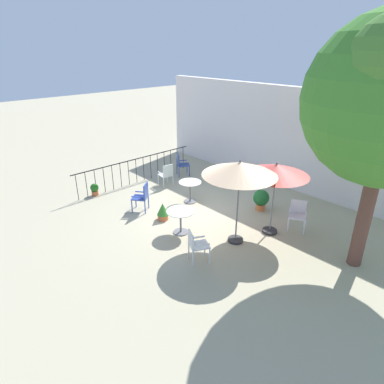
{
  "coord_description": "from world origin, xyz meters",
  "views": [
    {
      "loc": [
        7.27,
        -6.91,
        5.17
      ],
      "look_at": [
        0.0,
        -0.18,
        0.77
      ],
      "focal_mm": 31.09,
      "sensor_mm": 36.0,
      "label": 1
    }
  ],
  "objects_px": {
    "patio_umbrella_0": "(240,170)",
    "patio_chair_2": "(166,173)",
    "potted_plant_0": "(95,189)",
    "potted_plant_3": "(261,199)",
    "cafe_table_1": "(181,217)",
    "patio_chair_1": "(298,213)",
    "patio_umbrella_1": "(276,171)",
    "cafe_table_0": "(190,188)",
    "potted_plant_1": "(230,176)",
    "patio_chair_4": "(142,196)",
    "patio_chair_3": "(196,244)",
    "patio_chair_0": "(181,163)",
    "potted_plant_2": "(163,211)"
  },
  "relations": [
    {
      "from": "patio_umbrella_0",
      "to": "patio_chair_2",
      "type": "bearing_deg",
      "value": 165.87
    },
    {
      "from": "potted_plant_0",
      "to": "potted_plant_3",
      "type": "relative_size",
      "value": 0.64
    },
    {
      "from": "cafe_table_1",
      "to": "patio_umbrella_0",
      "type": "bearing_deg",
      "value": 30.54
    },
    {
      "from": "patio_chair_1",
      "to": "patio_umbrella_1",
      "type": "bearing_deg",
      "value": -118.5
    },
    {
      "from": "cafe_table_0",
      "to": "patio_chair_2",
      "type": "distance_m",
      "value": 1.8
    },
    {
      "from": "potted_plant_1",
      "to": "potted_plant_3",
      "type": "relative_size",
      "value": 0.82
    },
    {
      "from": "patio_chair_4",
      "to": "cafe_table_0",
      "type": "bearing_deg",
      "value": 70.53
    },
    {
      "from": "potted_plant_0",
      "to": "cafe_table_1",
      "type": "bearing_deg",
      "value": 7.89
    },
    {
      "from": "patio_chair_1",
      "to": "patio_chair_4",
      "type": "xyz_separation_m",
      "value": [
        -4.18,
        -2.73,
        0.02
      ]
    },
    {
      "from": "patio_chair_3",
      "to": "potted_plant_3",
      "type": "xyz_separation_m",
      "value": [
        -0.67,
        3.65,
        -0.12
      ]
    },
    {
      "from": "patio_umbrella_1",
      "to": "patio_chair_4",
      "type": "relative_size",
      "value": 2.26
    },
    {
      "from": "patio_umbrella_1",
      "to": "potted_plant_3",
      "type": "xyz_separation_m",
      "value": [
        -1.1,
        1.01,
        -1.56
      ]
    },
    {
      "from": "cafe_table_1",
      "to": "potted_plant_3",
      "type": "distance_m",
      "value": 3.07
    },
    {
      "from": "cafe_table_1",
      "to": "patio_chair_1",
      "type": "bearing_deg",
      "value": 51.1
    },
    {
      "from": "cafe_table_1",
      "to": "patio_chair_2",
      "type": "bearing_deg",
      "value": 147.67
    },
    {
      "from": "cafe_table_1",
      "to": "potted_plant_3",
      "type": "bearing_deg",
      "value": 76.82
    },
    {
      "from": "patio_chair_4",
      "to": "potted_plant_1",
      "type": "bearing_deg",
      "value": 84.4
    },
    {
      "from": "patio_umbrella_0",
      "to": "potted_plant_3",
      "type": "height_order",
      "value": "patio_umbrella_0"
    },
    {
      "from": "patio_chair_0",
      "to": "patio_chair_4",
      "type": "relative_size",
      "value": 0.99
    },
    {
      "from": "patio_chair_0",
      "to": "potted_plant_3",
      "type": "xyz_separation_m",
      "value": [
        4.31,
        -0.16,
        -0.15
      ]
    },
    {
      "from": "potted_plant_3",
      "to": "patio_chair_2",
      "type": "bearing_deg",
      "value": -165.45
    },
    {
      "from": "patio_chair_0",
      "to": "potted_plant_3",
      "type": "bearing_deg",
      "value": -2.13
    },
    {
      "from": "patio_chair_4",
      "to": "potted_plant_0",
      "type": "relative_size",
      "value": 2.13
    },
    {
      "from": "patio_umbrella_0",
      "to": "patio_chair_4",
      "type": "xyz_separation_m",
      "value": [
        -3.39,
        -0.83,
        -1.63
      ]
    },
    {
      "from": "patio_chair_0",
      "to": "potted_plant_2",
      "type": "distance_m",
      "value": 4.0
    },
    {
      "from": "patio_chair_2",
      "to": "patio_chair_1",
      "type": "bearing_deg",
      "value": 8.0
    },
    {
      "from": "cafe_table_1",
      "to": "patio_chair_2",
      "type": "xyz_separation_m",
      "value": [
        -3.15,
        1.99,
        -0.01
      ]
    },
    {
      "from": "patio_chair_4",
      "to": "potted_plant_1",
      "type": "distance_m",
      "value": 4.0
    },
    {
      "from": "patio_chair_4",
      "to": "potted_plant_3",
      "type": "relative_size",
      "value": 1.36
    },
    {
      "from": "potted_plant_3",
      "to": "patio_chair_0",
      "type": "bearing_deg",
      "value": 177.87
    },
    {
      "from": "cafe_table_0",
      "to": "patio_chair_4",
      "type": "relative_size",
      "value": 0.81
    },
    {
      "from": "patio_chair_2",
      "to": "patio_chair_0",
      "type": "bearing_deg",
      "value": 111.57
    },
    {
      "from": "potted_plant_0",
      "to": "patio_chair_4",
      "type": "bearing_deg",
      "value": 14.82
    },
    {
      "from": "cafe_table_1",
      "to": "potted_plant_1",
      "type": "height_order",
      "value": "cafe_table_1"
    },
    {
      "from": "patio_umbrella_1",
      "to": "patio_chair_0",
      "type": "bearing_deg",
      "value": 167.78
    },
    {
      "from": "potted_plant_1",
      "to": "potted_plant_2",
      "type": "distance_m",
      "value": 3.91
    },
    {
      "from": "patio_umbrella_0",
      "to": "patio_chair_4",
      "type": "height_order",
      "value": "patio_umbrella_0"
    },
    {
      "from": "patio_umbrella_0",
      "to": "potted_plant_1",
      "type": "height_order",
      "value": "patio_umbrella_0"
    },
    {
      "from": "patio_chair_1",
      "to": "potted_plant_3",
      "type": "height_order",
      "value": "patio_chair_1"
    },
    {
      "from": "patio_chair_3",
      "to": "potted_plant_2",
      "type": "height_order",
      "value": "patio_chair_3"
    },
    {
      "from": "cafe_table_0",
      "to": "patio_chair_2",
      "type": "bearing_deg",
      "value": 168.92
    },
    {
      "from": "cafe_table_1",
      "to": "cafe_table_0",
      "type": "bearing_deg",
      "value": 130.08
    },
    {
      "from": "patio_umbrella_1",
      "to": "patio_umbrella_0",
      "type": "bearing_deg",
      "value": -108.19
    },
    {
      "from": "patio_chair_2",
      "to": "potted_plant_3",
      "type": "distance_m",
      "value": 3.98
    },
    {
      "from": "patio_umbrella_0",
      "to": "patio_umbrella_1",
      "type": "xyz_separation_m",
      "value": [
        0.37,
        1.14,
        -0.22
      ]
    },
    {
      "from": "patio_umbrella_1",
      "to": "patio_chair_3",
      "type": "xyz_separation_m",
      "value": [
        -0.43,
        -2.64,
        -1.44
      ]
    },
    {
      "from": "potted_plant_0",
      "to": "potted_plant_1",
      "type": "relative_size",
      "value": 0.77
    },
    {
      "from": "patio_umbrella_1",
      "to": "potted_plant_0",
      "type": "bearing_deg",
      "value": -156.92
    },
    {
      "from": "cafe_table_1",
      "to": "potted_plant_0",
      "type": "xyz_separation_m",
      "value": [
        -4.22,
        -0.59,
        -0.27
      ]
    },
    {
      "from": "patio_chair_3",
      "to": "potted_plant_1",
      "type": "distance_m",
      "value": 5.51
    }
  ]
}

